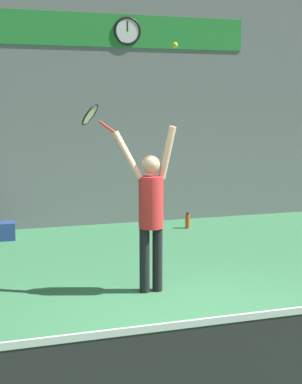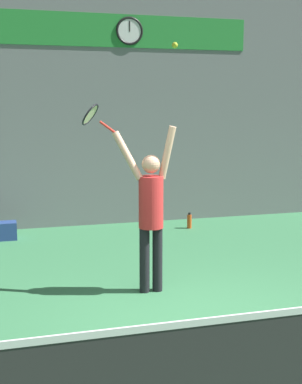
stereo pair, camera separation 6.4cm
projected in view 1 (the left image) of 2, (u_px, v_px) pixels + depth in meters
ground_plane at (202, 334)px, 5.62m from camera, size 18.00×18.00×0.00m
back_wall at (100, 99)px, 10.43m from camera, size 18.00×0.10×5.00m
sponsor_banner at (99, 30)px, 10.17m from camera, size 5.91×0.02×0.62m
scoreboard_clock at (127, 31)px, 10.30m from camera, size 0.54×0.05×0.54m
court_net at (294, 367)px, 3.87m from camera, size 8.95×0.07×1.06m
tennis_player at (151, 208)px, 6.73m from camera, size 0.78×0.43×2.13m
tennis_racket at (92, 116)px, 6.70m from camera, size 0.46×0.38×0.37m
tennis_ball at (175, 45)px, 6.32m from camera, size 0.07×0.07×0.07m
water_bottle at (188, 221)px, 10.42m from camera, size 0.09×0.09×0.31m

